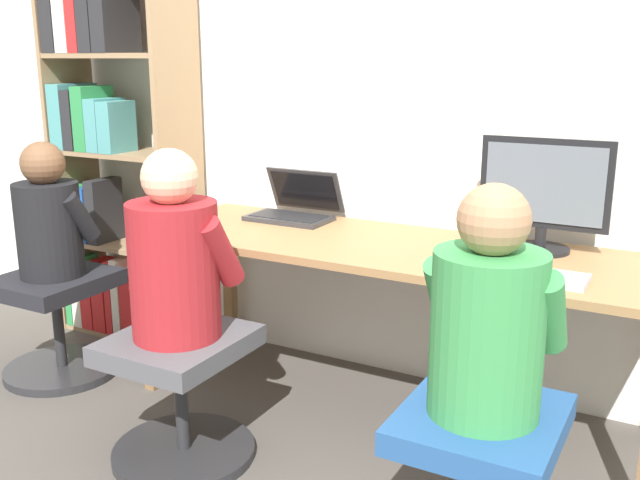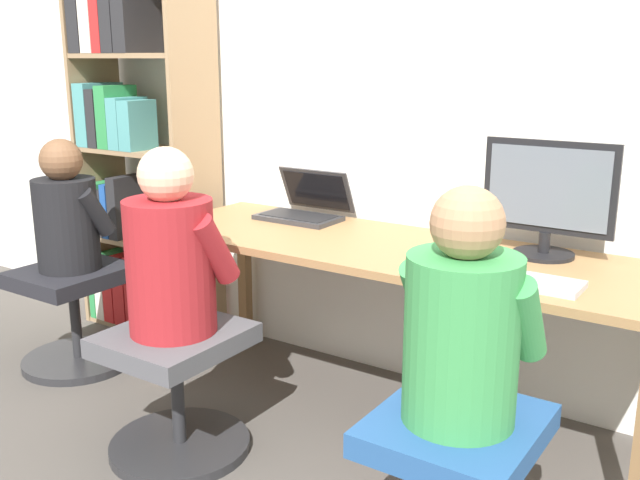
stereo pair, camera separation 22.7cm
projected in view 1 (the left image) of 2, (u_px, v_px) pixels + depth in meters
The scene contains 14 objects.
ground_plane at pixel (350, 450), 2.62m from camera, with size 14.00×14.00×0.00m, color #4C4742.
wall_back at pixel (433, 83), 2.92m from camera, with size 10.00×0.05×2.60m.
desk at pixel (390, 260), 2.74m from camera, with size 2.04×0.67×0.71m.
desktop_monitor at pixel (544, 195), 2.58m from camera, with size 0.47×0.22×0.42m.
laptop at pixel (294, 209), 3.14m from camera, with size 0.36×0.29×0.21m.
keyboard at pixel (526, 274), 2.30m from camera, with size 0.38×0.15×0.03m.
computer_mouse_by_keyboard at pixel (450, 262), 2.42m from camera, with size 0.06×0.09×0.04m.
office_chair_left at pixel (478, 478), 1.98m from camera, with size 0.51×0.51×0.47m.
office_chair_right at pixel (181, 389), 2.52m from camera, with size 0.51×0.51×0.47m.
person_at_monitor at pixel (488, 318), 1.87m from camera, with size 0.37×0.32×0.63m.
person_at_laptop at pixel (175, 258), 2.40m from camera, with size 0.37×0.32×0.65m.
bookshelf at pixel (107, 161), 3.55m from camera, with size 0.74×0.33×1.89m.
office_chair_side at pixel (58, 318), 3.20m from camera, with size 0.51×0.51×0.47m.
person_near_shelf at pixel (49, 218), 3.09m from camera, with size 0.34×0.29×0.59m.
Camera 1 is at (1.03, -2.11, 1.40)m, focal length 40.00 mm.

